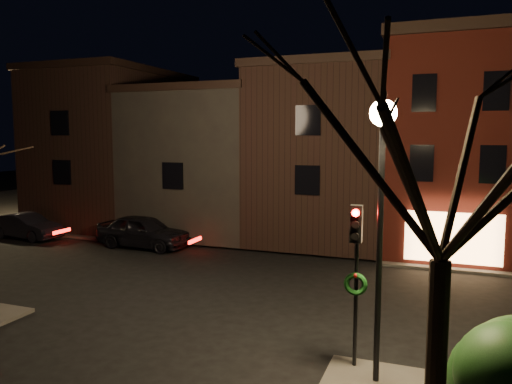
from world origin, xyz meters
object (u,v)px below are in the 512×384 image
(parked_car_a, at_px, (144,231))
(parked_car_b, at_px, (26,226))
(bare_tree_right, at_px, (447,115))
(traffic_signal, at_px, (356,261))
(street_lamp_near, at_px, (382,164))

(parked_car_a, bearing_deg, parked_car_b, 96.24)
(bare_tree_right, distance_m, parked_car_b, 25.87)
(parked_car_b, bearing_deg, traffic_signal, -110.73)
(bare_tree_right, relative_size, parked_car_b, 1.96)
(parked_car_a, bearing_deg, traffic_signal, -125.58)
(traffic_signal, height_order, parked_car_a, traffic_signal)
(street_lamp_near, height_order, parked_car_a, street_lamp_near)
(street_lamp_near, relative_size, traffic_signal, 1.60)
(bare_tree_right, distance_m, parked_car_a, 20.18)
(traffic_signal, bearing_deg, street_lamp_near, -39.37)
(street_lamp_near, relative_size, parked_car_a, 1.29)
(parked_car_a, xyz_separation_m, parked_car_b, (-7.45, -0.44, -0.14))
(bare_tree_right, bearing_deg, parked_car_a, 138.12)
(parked_car_a, relative_size, parked_car_b, 1.16)
(street_lamp_near, distance_m, parked_car_b, 23.40)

